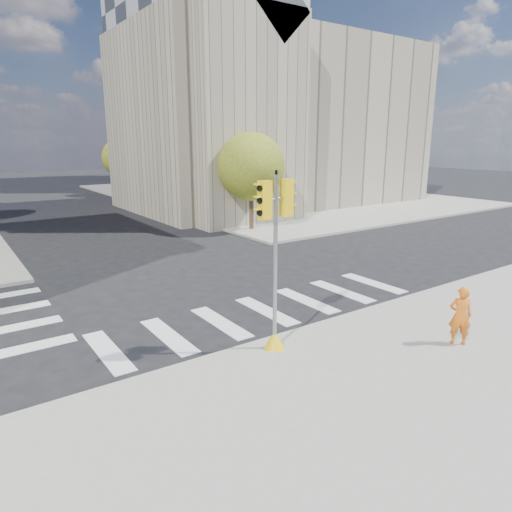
{
  "coord_description": "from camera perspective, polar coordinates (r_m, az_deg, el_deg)",
  "views": [
    {
      "loc": [
        -8.74,
        -13.79,
        5.65
      ],
      "look_at": [
        -0.75,
        -2.33,
        2.1
      ],
      "focal_mm": 32.0,
      "sensor_mm": 36.0,
      "label": 1
    }
  ],
  "objects": [
    {
      "name": "ground",
      "position": [
        17.27,
        -2.4,
        -4.84
      ],
      "size": [
        160.0,
        160.0,
        0.0
      ],
      "primitive_type": "plane",
      "color": "black",
      "rests_on": "ground"
    },
    {
      "name": "sidewalk_far_right",
      "position": [
        49.39,
        0.94,
        7.78
      ],
      "size": [
        28.0,
        40.0,
        0.15
      ],
      "primitive_type": "cube",
      "color": "gray",
      "rests_on": "ground"
    },
    {
      "name": "civic_building",
      "position": [
        40.96,
        1.65,
        16.51
      ],
      "size": [
        26.0,
        16.0,
        19.39
      ],
      "color": "gray",
      "rests_on": "ground"
    },
    {
      "name": "office_tower",
      "position": [
        64.38,
        -6.48,
        22.53
      ],
      "size": [
        20.0,
        18.0,
        30.0
      ],
      "primitive_type": "cube",
      "color": "#9EA0A3",
      "rests_on": "ground"
    },
    {
      "name": "tree_re_near",
      "position": [
        28.84,
        -0.59,
        11.09
      ],
      "size": [
        4.2,
        4.2,
        6.16
      ],
      "color": "#382616",
      "rests_on": "ground"
    },
    {
      "name": "tree_re_mid",
      "position": [
        39.32,
        -10.73,
        12.13
      ],
      "size": [
        4.6,
        4.6,
        6.66
      ],
      "color": "#382616",
      "rests_on": "ground"
    },
    {
      "name": "tree_re_far",
      "position": [
        50.5,
        -16.47,
        11.67
      ],
      "size": [
        4.0,
        4.0,
        5.88
      ],
      "color": "#382616",
      "rests_on": "ground"
    },
    {
      "name": "lamp_near",
      "position": [
        32.45,
        -3.93,
        12.34
      ],
      "size": [
        0.35,
        0.18,
        8.11
      ],
      "color": "black",
      "rests_on": "sidewalk_far_right"
    },
    {
      "name": "lamp_far",
      "position": [
        45.03,
        -13.39,
        12.52
      ],
      "size": [
        0.35,
        0.18,
        8.11
      ],
      "color": "black",
      "rests_on": "sidewalk_far_right"
    },
    {
      "name": "traffic_signal",
      "position": [
        11.96,
        2.41,
        -2.57
      ],
      "size": [
        1.08,
        0.56,
        4.79
      ],
      "rotation": [
        0.0,
        0.0,
        0.11
      ],
      "color": "yellow",
      "rests_on": "sidewalk_near"
    },
    {
      "name": "photographer",
      "position": [
        13.82,
        24.17,
        -6.81
      ],
      "size": [
        0.7,
        0.71,
        1.65
      ],
      "primitive_type": "imported",
      "rotation": [
        0.0,
        0.0,
        2.34
      ],
      "color": "orange",
      "rests_on": "sidewalk_near"
    }
  ]
}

